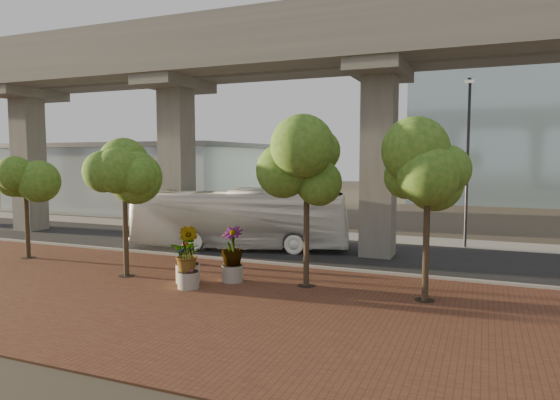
% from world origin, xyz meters
% --- Properties ---
extents(ground, '(160.00, 160.00, 0.00)m').
position_xyz_m(ground, '(0.00, 0.00, 0.00)').
color(ground, '#3D362C').
rests_on(ground, ground).
extents(brick_plaza, '(70.00, 13.00, 0.06)m').
position_xyz_m(brick_plaza, '(0.00, -8.00, 0.03)').
color(brick_plaza, brown).
rests_on(brick_plaza, ground).
extents(asphalt_road, '(90.00, 8.00, 0.04)m').
position_xyz_m(asphalt_road, '(0.00, 2.00, 0.02)').
color(asphalt_road, black).
rests_on(asphalt_road, ground).
extents(curb_strip, '(70.00, 0.25, 0.16)m').
position_xyz_m(curb_strip, '(0.00, -2.00, 0.08)').
color(curb_strip, '#A29E96').
rests_on(curb_strip, ground).
extents(far_sidewalk, '(90.00, 3.00, 0.06)m').
position_xyz_m(far_sidewalk, '(0.00, 7.50, 0.03)').
color(far_sidewalk, '#A29E96').
rests_on(far_sidewalk, ground).
extents(transit_viaduct, '(72.00, 5.60, 12.40)m').
position_xyz_m(transit_viaduct, '(0.00, 2.00, 7.29)').
color(transit_viaduct, gray).
rests_on(transit_viaduct, ground).
extents(station_pavilion, '(23.00, 13.00, 6.30)m').
position_xyz_m(station_pavilion, '(-20.00, 16.00, 3.22)').
color(station_pavilion, silver).
rests_on(station_pavilion, ground).
extents(transit_bus, '(12.16, 5.48, 3.30)m').
position_xyz_m(transit_bus, '(-1.37, 1.16, 1.65)').
color(transit_bus, white).
rests_on(transit_bus, ground).
extents(fire_hydrant, '(0.54, 0.48, 1.07)m').
position_xyz_m(fire_hydrant, '(-1.88, -3.48, 0.58)').
color(fire_hydrant, '#66180B').
rests_on(fire_hydrant, ground).
extents(planter_front, '(1.81, 1.81, 1.99)m').
position_xyz_m(planter_front, '(0.63, -7.15, 1.27)').
color(planter_front, gray).
rests_on(planter_front, ground).
extents(planter_right, '(2.07, 2.07, 2.21)m').
position_xyz_m(planter_right, '(1.70, -5.62, 1.40)').
color(planter_right, '#9B948C').
rests_on(planter_right, ground).
extents(planter_left, '(2.11, 2.11, 2.32)m').
position_xyz_m(planter_left, '(0.12, -6.42, 1.47)').
color(planter_left, gray).
rests_on(planter_left, ground).
extents(street_tree_far_west, '(3.20, 3.20, 5.55)m').
position_xyz_m(street_tree_far_west, '(-9.90, -5.27, 4.13)').
color(street_tree_far_west, '#453927').
rests_on(street_tree_far_west, ground).
extents(street_tree_near_west, '(3.48, 3.48, 6.26)m').
position_xyz_m(street_tree_near_west, '(-2.86, -6.47, 4.71)').
color(street_tree_near_west, '#453927').
rests_on(street_tree_near_west, ground).
extents(street_tree_near_east, '(3.68, 3.68, 6.30)m').
position_xyz_m(street_tree_near_east, '(4.67, -5.14, 4.66)').
color(street_tree_near_east, '#453927').
rests_on(street_tree_near_east, ground).
extents(street_tree_far_east, '(3.75, 3.75, 6.22)m').
position_xyz_m(street_tree_far_east, '(9.16, -5.41, 4.55)').
color(street_tree_far_east, '#453927').
rests_on(street_tree_far_east, ground).
extents(streetlamp_west, '(0.40, 1.18, 8.15)m').
position_xyz_m(streetlamp_west, '(-8.15, 7.26, 4.76)').
color(streetlamp_west, '#2B2B2F').
rests_on(streetlamp_west, ground).
extents(streetlamp_east, '(0.45, 1.32, 9.14)m').
position_xyz_m(streetlamp_east, '(10.04, 6.08, 5.33)').
color(streetlamp_east, '#333238').
rests_on(streetlamp_east, ground).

